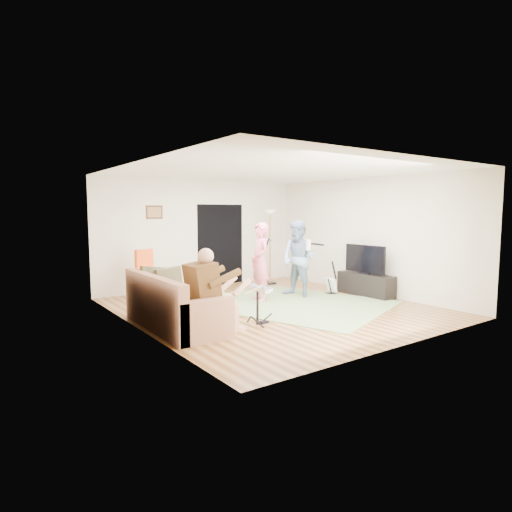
{
  "coord_description": "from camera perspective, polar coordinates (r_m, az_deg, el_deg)",
  "views": [
    {
      "loc": [
        -5.14,
        -6.65,
        1.92
      ],
      "look_at": [
        -0.22,
        0.3,
        1.03
      ],
      "focal_mm": 30.0,
      "sensor_mm": 36.0,
      "label": 1
    }
  ],
  "objects": [
    {
      "name": "walls",
      "position": [
        8.43,
        2.38,
        2.08
      ],
      "size": [
        5.5,
        6.0,
        2.7
      ],
      "primitive_type": null,
      "color": "beige",
      "rests_on": "floor"
    },
    {
      "name": "guitar_held",
      "position": [
        9.73,
        6.59,
        1.51
      ],
      "size": [
        0.2,
        0.61,
        0.26
      ],
      "primitive_type": null,
      "rotation": [
        0.0,
        0.0,
        -0.14
      ],
      "color": "white",
      "rests_on": "guitarist"
    },
    {
      "name": "dining_chair",
      "position": [
        9.48,
        -13.89,
        -3.47
      ],
      "size": [
        0.59,
        0.62,
        1.1
      ],
      "rotation": [
        0.0,
        0.0,
        0.33
      ],
      "color": "#D0BB87",
      "rests_on": "floor"
    },
    {
      "name": "ceiling",
      "position": [
        8.44,
        2.42,
        11.26
      ],
      "size": [
        6.0,
        6.0,
        0.0
      ],
      "primitive_type": "plane",
      "rotation": [
        3.14,
        0.0,
        0.0
      ],
      "color": "white",
      "rests_on": "walls"
    },
    {
      "name": "area_rug",
      "position": [
        9.01,
        5.11,
        -6.31
      ],
      "size": [
        4.05,
        4.45,
        0.02
      ],
      "primitive_type": "cube",
      "rotation": [
        0.0,
        0.0,
        0.35
      ],
      "color": "#67834F",
      "rests_on": "floor"
    },
    {
      "name": "floor",
      "position": [
        8.62,
        2.34,
        -6.9
      ],
      "size": [
        6.0,
        6.0,
        0.0
      ],
      "primitive_type": "plane",
      "color": "brown",
      "rests_on": "ground"
    },
    {
      "name": "drum_kit",
      "position": [
        7.31,
        0.2,
        -6.89
      ],
      "size": [
        0.37,
        0.65,
        0.67
      ],
      "color": "black",
      "rests_on": "floor"
    },
    {
      "name": "sofa",
      "position": [
        7.23,
        -11.33,
        -7.11
      ],
      "size": [
        0.92,
        2.22,
        0.9
      ],
      "color": "#9F6B4F",
      "rests_on": "floor"
    },
    {
      "name": "drummer",
      "position": [
        6.8,
        -5.81,
        -5.88
      ],
      "size": [
        0.88,
        0.49,
        1.36
      ],
      "color": "#533617",
      "rests_on": "sofa"
    },
    {
      "name": "guitarist",
      "position": [
        9.63,
        5.68,
        -0.38
      ],
      "size": [
        0.82,
        0.96,
        1.72
      ],
      "primitive_type": "imported",
      "rotation": [
        0.0,
        0.0,
        -1.34
      ],
      "color": "#758FAB",
      "rests_on": "floor"
    },
    {
      "name": "guitar_spare",
      "position": [
        10.1,
        10.02,
        -3.8
      ],
      "size": [
        0.28,
        0.25,
        0.78
      ],
      "color": "black",
      "rests_on": "floor"
    },
    {
      "name": "television",
      "position": [
        10.01,
        14.32,
        -0.35
      ],
      "size": [
        0.06,
        1.1,
        0.63
      ],
      "primitive_type": "cube",
      "color": "black",
      "rests_on": "tv_cabinet"
    },
    {
      "name": "singer",
      "position": [
        9.15,
        0.56,
        -0.8
      ],
      "size": [
        0.54,
        0.69,
        1.68
      ],
      "primitive_type": "imported",
      "rotation": [
        0.0,
        0.0,
        -1.81
      ],
      "color": "#ED6788",
      "rests_on": "floor"
    },
    {
      "name": "tv_cabinet",
      "position": [
        10.13,
        14.41,
        -3.71
      ],
      "size": [
        0.4,
        1.4,
        0.5
      ],
      "primitive_type": "cube",
      "color": "black",
      "rests_on": "floor"
    },
    {
      "name": "microphone",
      "position": [
        9.23,
        1.57,
        1.85
      ],
      "size": [
        0.06,
        0.06,
        0.24
      ],
      "primitive_type": null,
      "color": "black",
      "rests_on": "singer"
    },
    {
      "name": "picture_frame",
      "position": [
        10.4,
        -13.41,
        5.7
      ],
      "size": [
        0.42,
        0.03,
        0.32
      ],
      "primitive_type": "cube",
      "color": "#3F2314",
      "rests_on": "walls"
    },
    {
      "name": "doorway",
      "position": [
        11.23,
        -4.76,
        1.51
      ],
      "size": [
        2.1,
        0.0,
        2.1
      ],
      "primitive_type": "plane",
      "rotation": [
        1.57,
        0.0,
        0.0
      ],
      "color": "black",
      "rests_on": "walls"
    },
    {
      "name": "window_blinds",
      "position": [
        7.27,
        -16.04,
        2.81
      ],
      "size": [
        0.0,
        2.05,
        2.05
      ],
      "primitive_type": "plane",
      "rotation": [
        1.57,
        0.0,
        1.57
      ],
      "color": "brown",
      "rests_on": "walls"
    },
    {
      "name": "torchiere_lamp",
      "position": [
        11.28,
        1.91,
        3.06
      ],
      "size": [
        0.35,
        0.35,
        1.96
      ],
      "color": "black",
      "rests_on": "floor"
    }
  ]
}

